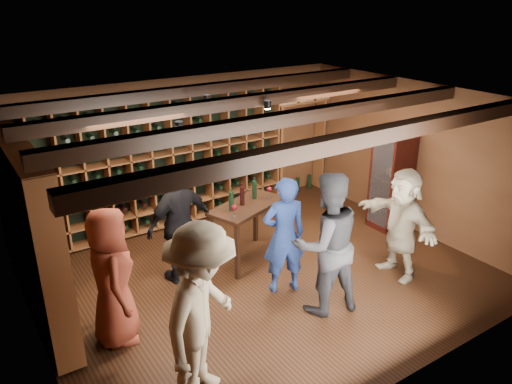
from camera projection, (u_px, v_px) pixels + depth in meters
ground at (265, 276)px, 7.18m from camera, size 6.00×6.00×0.00m
room_shell at (264, 109)px, 6.31m from camera, size 6.00×6.00×6.00m
wine_rack_back at (160, 164)px, 8.28m from camera, size 4.65×0.30×2.20m
wine_rack_left at (31, 232)px, 5.94m from camera, size 0.30×2.65×2.20m
crate_shelf at (301, 116)px, 9.62m from camera, size 1.20×0.32×2.07m
display_cabinet at (391, 180)px, 8.40m from camera, size 0.55×0.50×1.75m
man_blue_shirt at (284, 236)px, 6.58m from camera, size 0.68×0.55×1.63m
man_grey_suit at (326, 244)px, 6.12m from camera, size 1.03×0.88×1.86m
guest_red_floral at (112, 277)px, 5.60m from camera, size 0.67×0.90×1.66m
guest_woman_black at (179, 224)px, 6.82m from camera, size 1.05×0.57×1.70m
guest_khaki at (202, 314)px, 4.77m from camera, size 1.39×1.32×1.89m
guest_beige at (402, 223)px, 6.96m from camera, size 0.64×1.53×1.61m
tasting_table at (247, 211)px, 7.37m from camera, size 1.32×0.96×1.18m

